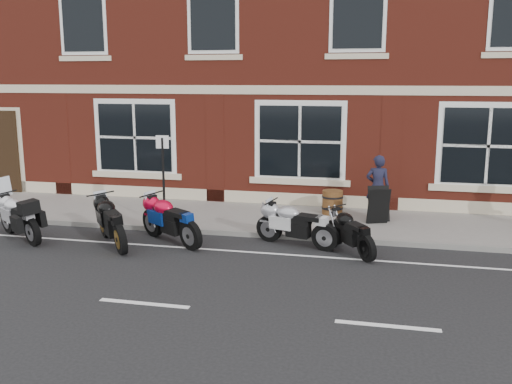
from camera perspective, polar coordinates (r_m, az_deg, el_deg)
ground at (r=12.59m, az=-5.60°, el=-5.95°), size 80.00×80.00×0.00m
sidewalk at (r=15.34m, az=-2.09°, el=-2.50°), size 30.00×3.00×0.12m
kerb at (r=13.87m, az=-3.77°, el=-4.03°), size 30.00×0.16×0.12m
pub_building at (r=22.34m, az=2.95°, el=17.16°), size 24.00×12.00×12.00m
moto_touring_silver at (r=14.51m, az=-22.59°, el=-2.13°), size 1.84×1.30×1.40m
moto_sport_red at (r=13.22m, az=-8.52°, el=-2.62°), size 1.89×1.36×0.99m
moto_sport_black at (r=13.32m, az=-14.15°, el=-2.71°), size 1.54×1.81×1.01m
moto_sport_silver at (r=12.87m, az=3.98°, el=-3.10°), size 1.97×0.77×0.92m
moto_naked_black at (r=12.54m, az=9.46°, el=-3.79°), size 1.16×1.64×0.86m
pedestrian_left at (r=15.10m, az=12.07°, el=0.50°), size 0.62×0.42×1.67m
a_board_sign at (r=14.71m, az=12.16°, el=-1.28°), size 0.65×0.54×0.92m
barrel_planter at (r=15.50m, az=7.65°, el=-1.01°), size 0.58×0.58×0.64m
parking_sign at (r=14.17m, az=-9.25°, el=1.79°), size 0.32×0.06×2.24m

